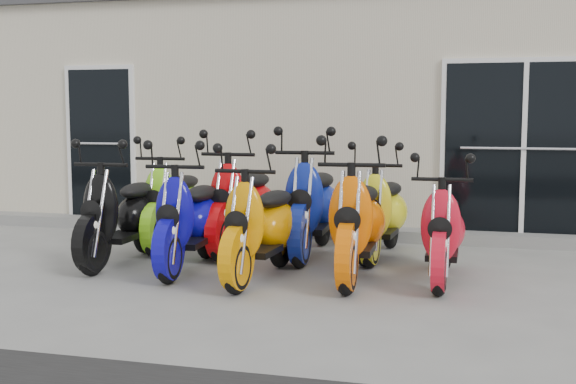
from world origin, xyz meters
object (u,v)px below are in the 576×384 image
Objects in this scene: scooter_back_red at (242,190)px; scooter_back_yellow at (382,199)px; scooter_front_black at (121,201)px; scooter_front_orange_a at (261,211)px; scooter_back_blue at (313,191)px; scooter_front_orange_b at (357,207)px; scooter_front_blue at (190,205)px; scooter_front_red at (443,216)px; scooter_back_green at (174,191)px.

scooter_back_red is 1.64m from scooter_back_yellow.
scooter_front_black reaches higher than scooter_front_orange_a.
scooter_front_orange_b is at bearing -58.33° from scooter_back_blue.
scooter_back_red is (1.06, 0.97, 0.04)m from scooter_front_black.
scooter_front_blue reaches higher than scooter_front_black.
scooter_front_blue is 0.87m from scooter_front_orange_a.
scooter_front_blue is at bearing -176.75° from scooter_front_red.
scooter_back_green is 1.03× the size of scooter_back_yellow.
scooter_back_green is 0.90m from scooter_back_red.
scooter_back_green is at bearing -175.64° from scooter_back_yellow.
scooter_front_blue is 1.34m from scooter_back_green.
scooter_front_black is 1.00× the size of scooter_front_blue.
scooter_front_orange_b reaches higher than scooter_front_black.
scooter_back_green is at bearing 175.48° from scooter_back_blue.
scooter_back_green is at bearing 116.98° from scooter_front_blue.
scooter_front_blue is (0.85, -0.13, 0.00)m from scooter_front_black.
scooter_back_red is at bearing 119.45° from scooter_front_orange_a.
scooter_back_yellow is (1.00, 1.40, -0.01)m from scooter_front_orange_a.
scooter_front_orange_b is at bearing -28.13° from scooter_back_green.
scooter_back_green is 2.54m from scooter_back_yellow.
scooter_front_black is 0.86m from scooter_front_blue.
scooter_front_orange_b is 1.12× the size of scooter_front_red.
scooter_back_red reaches higher than scooter_front_orange_a.
scooter_front_red is at bearing -20.76° from scooter_back_green.
scooter_front_orange_b is at bearing -32.62° from scooter_back_red.
scooter_back_blue reaches higher than scooter_front_blue.
scooter_front_blue is at bearing -143.71° from scooter_back_yellow.
scooter_front_orange_b is at bearing -91.16° from scooter_back_yellow.
scooter_front_orange_b reaches higher than scooter_back_yellow.
scooter_front_blue is 0.96× the size of scooter_front_orange_b.
scooter_back_yellow is (-0.72, 1.04, 0.03)m from scooter_front_red.
scooter_back_blue is (-0.68, 1.03, 0.03)m from scooter_front_orange_b.
scooter_front_black is 2.90m from scooter_back_yellow.
scooter_front_black reaches higher than scooter_back_yellow.
scooter_back_blue is (1.75, -0.08, 0.06)m from scooter_back_green.
scooter_front_red is 0.85× the size of scooter_back_blue.
scooter_front_orange_a is 1.46m from scooter_back_red.
scooter_back_yellow is at bearing 124.89° from scooter_front_red.
scooter_front_red is 0.93× the size of scooter_back_green.
scooter_back_yellow is at bearing 4.86° from scooter_back_red.
scooter_front_orange_a is 2.06m from scooter_back_green.
scooter_front_orange_b is 1.08× the size of scooter_back_yellow.
scooter_front_red is at bearing -20.09° from scooter_back_red.
scooter_front_orange_a is 1.72m from scooter_back_yellow.
scooter_front_orange_a is 0.94m from scooter_front_orange_b.
scooter_front_blue is 1.51m from scooter_back_blue.
scooter_front_orange_b is (0.91, 0.25, 0.04)m from scooter_front_orange_a.
scooter_front_black is 1.03× the size of scooter_back_yellow.
scooter_front_orange_a is at bearing -62.37° from scooter_back_red.
scooter_front_blue is 1.03× the size of scooter_back_yellow.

